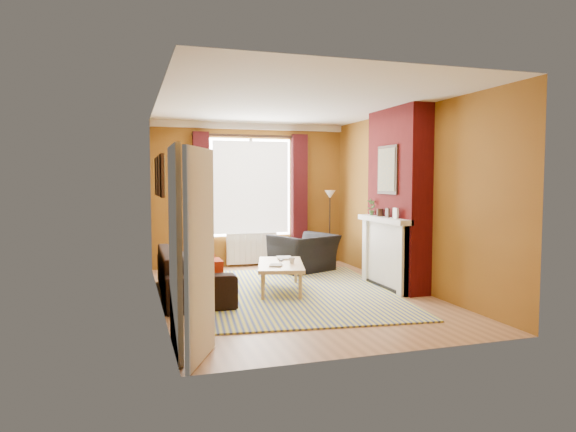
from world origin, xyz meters
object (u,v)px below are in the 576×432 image
(sofa, at_px, (193,272))
(floor_lamp, at_px, (330,206))
(coffee_table, at_px, (281,266))
(wicker_stool, at_px, (289,254))
(armchair, at_px, (304,253))

(sofa, distance_m, floor_lamp, 3.66)
(coffee_table, relative_size, floor_lamp, 0.97)
(coffee_table, xyz_separation_m, wicker_stool, (0.82, 2.16, -0.16))
(sofa, distance_m, coffee_table, 1.31)
(armchair, height_order, wicker_stool, armchair)
(armchair, bearing_deg, sofa, 8.06)
(floor_lamp, bearing_deg, armchair, -140.06)
(sofa, height_order, armchair, armchair)
(armchair, bearing_deg, floor_lamp, -163.16)
(armchair, xyz_separation_m, wicker_stool, (-0.08, 0.65, -0.11))
(coffee_table, bearing_deg, floor_lamp, 67.41)
(sofa, height_order, wicker_stool, sofa)
(sofa, xyz_separation_m, floor_lamp, (2.97, 1.98, 0.84))
(armchair, relative_size, floor_lamp, 0.71)
(coffee_table, distance_m, floor_lamp, 2.84)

